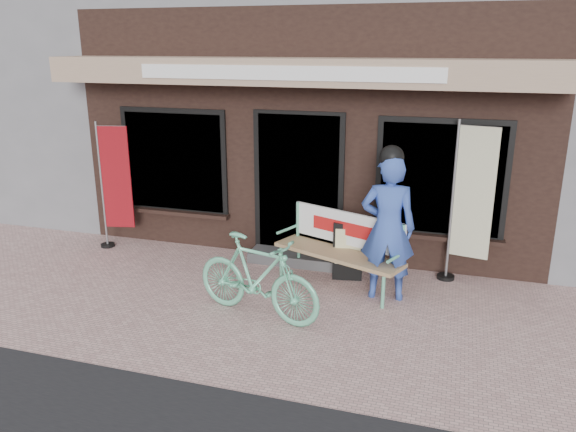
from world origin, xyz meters
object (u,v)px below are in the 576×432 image
(bench, at_px, (342,244))
(menu_stand, at_px, (348,251))
(person, at_px, (388,225))
(bicycle, at_px, (257,277))
(nobori_red, at_px, (114,184))
(nobori_cream, at_px, (470,202))

(bench, distance_m, menu_stand, 0.23)
(person, bearing_deg, bench, 152.36)
(bicycle, distance_m, menu_stand, 1.59)
(nobori_red, bearing_deg, bicycle, -41.22)
(bicycle, bearing_deg, nobori_cream, -38.50)
(menu_stand, bearing_deg, bicycle, -130.04)
(person, height_order, nobori_cream, nobori_cream)
(bench, relative_size, menu_stand, 2.28)
(bench, height_order, nobori_red, nobori_red)
(bench, bearing_deg, person, 0.48)
(bench, relative_size, person, 0.94)
(person, relative_size, bicycle, 1.18)
(person, xyz_separation_m, nobori_red, (-4.28, 0.61, 0.07))
(nobori_red, distance_m, nobori_cream, 5.24)
(bench, height_order, nobori_cream, nobori_cream)
(menu_stand, bearing_deg, bench, -118.34)
(menu_stand, bearing_deg, nobori_red, 167.10)
(bicycle, height_order, nobori_cream, nobori_cream)
(bicycle, bearing_deg, bench, -17.53)
(nobori_red, height_order, menu_stand, nobori_red)
(nobori_red, xyz_separation_m, menu_stand, (3.72, -0.22, -0.61))
(bench, xyz_separation_m, nobori_cream, (1.56, 0.54, 0.56))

